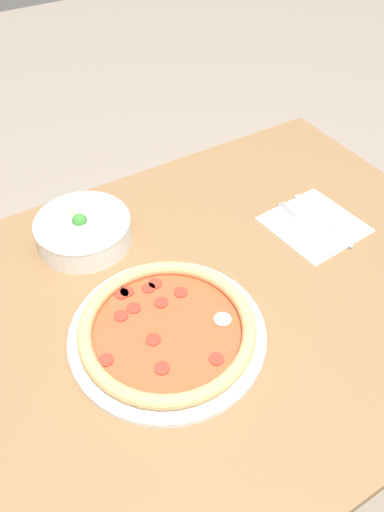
% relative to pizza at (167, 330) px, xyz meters
% --- Properties ---
extents(ground_plane, '(8.00, 8.00, 0.00)m').
position_rel_pizza_xyz_m(ground_plane, '(0.04, 0.04, -0.75)').
color(ground_plane, gray).
extents(dining_table, '(1.33, 0.86, 0.73)m').
position_rel_pizza_xyz_m(dining_table, '(0.04, 0.04, -0.12)').
color(dining_table, olive).
rests_on(dining_table, ground_plane).
extents(pizza, '(0.35, 0.35, 0.04)m').
position_rel_pizza_xyz_m(pizza, '(0.00, 0.00, 0.00)').
color(pizza, white).
rests_on(pizza, dining_table).
extents(bowl, '(0.20, 0.20, 0.07)m').
position_rel_pizza_xyz_m(bowl, '(-0.03, 0.31, 0.02)').
color(bowl, white).
rests_on(bowl, dining_table).
extents(napkin, '(0.20, 0.20, 0.00)m').
position_rel_pizza_xyz_m(napkin, '(0.43, 0.09, -0.02)').
color(napkin, white).
rests_on(napkin, dining_table).
extents(fork, '(0.03, 0.19, 0.00)m').
position_rel_pizza_xyz_m(fork, '(0.40, 0.09, -0.01)').
color(fork, silver).
rests_on(fork, napkin).
extents(knife, '(0.03, 0.20, 0.01)m').
position_rel_pizza_xyz_m(knife, '(0.45, 0.08, -0.01)').
color(knife, silver).
rests_on(knife, napkin).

